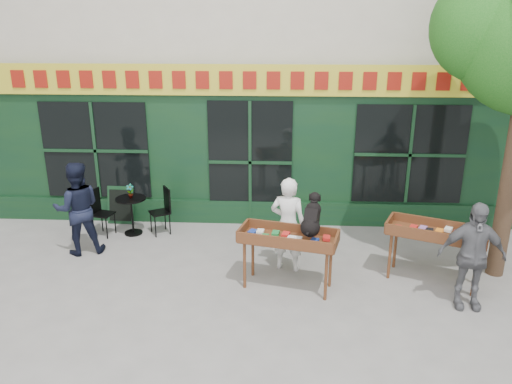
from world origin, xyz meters
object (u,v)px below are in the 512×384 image
(woman, at_px, (288,224))
(bistro_table, at_px, (132,208))
(man_left, at_px, (78,209))
(dog, at_px, (312,214))
(man_right, at_px, (472,256))
(book_cart_center, at_px, (288,240))
(book_cart_right, at_px, (436,235))

(woman, relative_size, bistro_table, 2.17)
(woman, xyz_separation_m, bistro_table, (-3.10, 1.34, -0.28))
(bistro_table, height_order, man_left, man_left)
(dog, distance_m, man_right, 2.39)
(bistro_table, bearing_deg, dog, -30.57)
(book_cart_center, xyz_separation_m, woman, (0.00, 0.65, 0.00))
(book_cart_center, height_order, bistro_table, book_cart_center)
(woman, distance_m, book_cart_right, 2.39)
(dog, xyz_separation_m, book_cart_right, (2.02, 0.39, -0.47))
(book_cart_center, height_order, man_right, man_right)
(book_cart_right, height_order, man_left, man_left)
(man_right, xyz_separation_m, bistro_table, (-5.77, 2.40, -0.28))
(woman, relative_size, man_right, 1.00)
(woman, height_order, bistro_table, woman)
(book_cart_right, relative_size, man_right, 0.98)
(man_left, bearing_deg, book_cart_right, 151.85)
(book_cart_center, bearing_deg, man_left, 177.76)
(book_cart_center, xyz_separation_m, bistro_table, (-3.10, 1.99, -0.28))
(dog, distance_m, woman, 0.91)
(woman, relative_size, man_left, 0.95)
(bistro_table, distance_m, man_left, 1.18)
(woman, bearing_deg, man_left, 7.16)
(woman, height_order, book_cart_right, woman)
(man_right, distance_m, bistro_table, 6.26)
(dog, relative_size, bistro_table, 0.79)
(book_cart_center, distance_m, dog, 0.59)
(book_cart_right, bearing_deg, bistro_table, -173.46)
(dog, height_order, man_right, man_right)
(woman, distance_m, man_left, 3.83)
(man_right, distance_m, man_left, 6.64)
(book_cart_center, xyz_separation_m, dog, (0.35, -0.05, 0.47))
(book_cart_center, xyz_separation_m, man_left, (-3.80, 1.09, 0.04))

